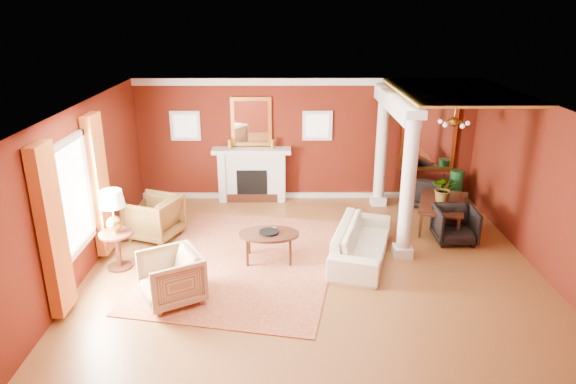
{
  "coord_description": "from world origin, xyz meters",
  "views": [
    {
      "loc": [
        -0.52,
        -8.37,
        4.46
      ],
      "look_at": [
        -0.46,
        0.7,
        1.15
      ],
      "focal_mm": 32.0,
      "sensor_mm": 36.0,
      "label": 1
    }
  ],
  "objects_px": {
    "sofa": "(362,236)",
    "armchair_leopard": "(154,215)",
    "coffee_table": "(269,235)",
    "dining_table": "(443,207)",
    "side_table": "(114,217)",
    "armchair_stripe": "(171,275)"
  },
  "relations": [
    {
      "from": "sofa",
      "to": "armchair_stripe",
      "type": "relative_size",
      "value": 2.48
    },
    {
      "from": "sofa",
      "to": "side_table",
      "type": "xyz_separation_m",
      "value": [
        -4.41,
        -0.36,
        0.56
      ]
    },
    {
      "from": "armchair_stripe",
      "to": "armchair_leopard",
      "type": "bearing_deg",
      "value": 170.36
    },
    {
      "from": "armchair_stripe",
      "to": "side_table",
      "type": "distance_m",
      "value": 1.7
    },
    {
      "from": "armchair_stripe",
      "to": "coffee_table",
      "type": "bearing_deg",
      "value": 102.96
    },
    {
      "from": "dining_table",
      "to": "coffee_table",
      "type": "bearing_deg",
      "value": 130.59
    },
    {
      "from": "armchair_leopard",
      "to": "dining_table",
      "type": "height_order",
      "value": "armchair_leopard"
    },
    {
      "from": "side_table",
      "to": "armchair_stripe",
      "type": "bearing_deg",
      "value": -42.92
    },
    {
      "from": "coffee_table",
      "to": "armchair_leopard",
      "type": "bearing_deg",
      "value": 156.33
    },
    {
      "from": "armchair_leopard",
      "to": "coffee_table",
      "type": "relative_size",
      "value": 0.86
    },
    {
      "from": "armchair_leopard",
      "to": "side_table",
      "type": "distance_m",
      "value": 1.44
    },
    {
      "from": "sofa",
      "to": "coffee_table",
      "type": "bearing_deg",
      "value": 109.65
    },
    {
      "from": "side_table",
      "to": "dining_table",
      "type": "height_order",
      "value": "side_table"
    },
    {
      "from": "sofa",
      "to": "armchair_stripe",
      "type": "height_order",
      "value": "armchair_stripe"
    },
    {
      "from": "armchair_leopard",
      "to": "side_table",
      "type": "xyz_separation_m",
      "value": [
        -0.33,
        -1.3,
        0.52
      ]
    },
    {
      "from": "armchair_stripe",
      "to": "dining_table",
      "type": "xyz_separation_m",
      "value": [
        5.14,
        2.89,
        -0.01
      ]
    },
    {
      "from": "dining_table",
      "to": "armchair_stripe",
      "type": "bearing_deg",
      "value": 137.1
    },
    {
      "from": "coffee_table",
      "to": "dining_table",
      "type": "relative_size",
      "value": 0.7
    },
    {
      "from": "side_table",
      "to": "dining_table",
      "type": "distance_m",
      "value": 6.6
    },
    {
      "from": "side_table",
      "to": "dining_table",
      "type": "xyz_separation_m",
      "value": [
        6.32,
        1.79,
        -0.55
      ]
    },
    {
      "from": "sofa",
      "to": "dining_table",
      "type": "bearing_deg",
      "value": -36.79
    },
    {
      "from": "sofa",
      "to": "armchair_leopard",
      "type": "height_order",
      "value": "armchair_leopard"
    }
  ]
}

